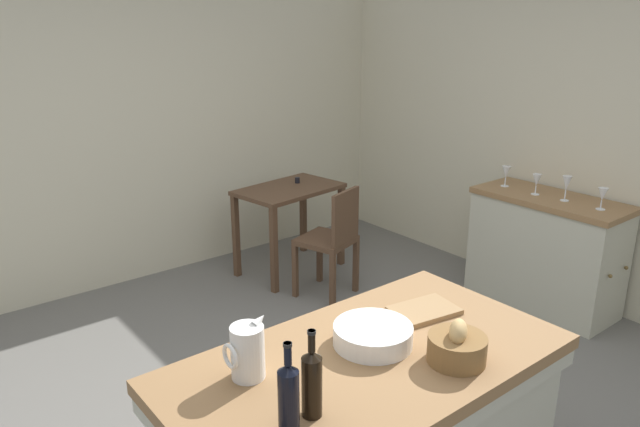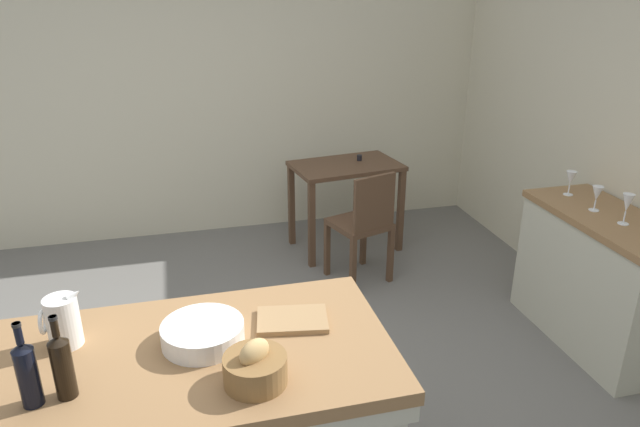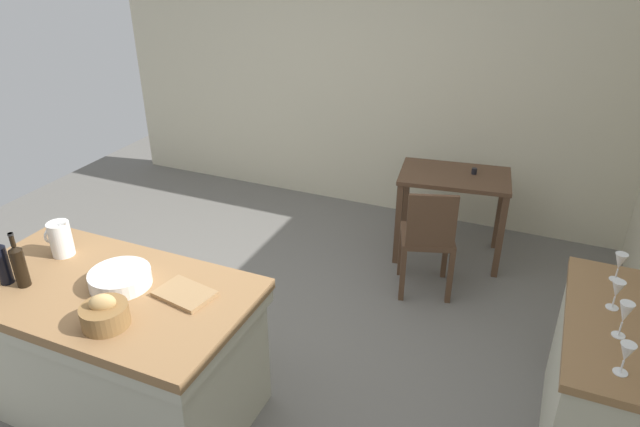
{
  "view_description": "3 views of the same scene",
  "coord_description": "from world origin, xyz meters",
  "px_view_note": "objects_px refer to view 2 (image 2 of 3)",
  "views": [
    {
      "loc": [
        -1.81,
        -2.21,
        2.16
      ],
      "look_at": [
        0.29,
        0.42,
        1.06
      ],
      "focal_mm": 33.35,
      "sensor_mm": 36.0,
      "label": 1
    },
    {
      "loc": [
        -0.29,
        -2.67,
        2.24
      ],
      "look_at": [
        0.48,
        0.34,
        0.98
      ],
      "focal_mm": 32.45,
      "sensor_mm": 36.0,
      "label": 2
    },
    {
      "loc": [
        1.78,
        -2.58,
        2.65
      ],
      "look_at": [
        0.52,
        0.34,
        1.01
      ],
      "focal_mm": 31.93,
      "sensor_mm": 36.0,
      "label": 3
    }
  ],
  "objects_px": {
    "cutting_board": "(292,320)",
    "wine_glass_left": "(627,204)",
    "writing_desk": "(346,178)",
    "bread_basket": "(255,367)",
    "wine_glass_middle": "(597,194)",
    "side_cabinet": "(599,280)",
    "wine_glass_right": "(571,179)",
    "wash_bowl": "(203,333)",
    "wine_bottle_amber": "(27,372)",
    "wooden_chair": "(364,223)",
    "pitcher": "(63,321)",
    "wine_bottle_dark": "(62,365)"
  },
  "relations": [
    {
      "from": "pitcher",
      "to": "wine_bottle_amber",
      "type": "relative_size",
      "value": 0.78
    },
    {
      "from": "wooden_chair",
      "to": "cutting_board",
      "type": "xyz_separation_m",
      "value": [
        -0.92,
        -1.78,
        0.38
      ]
    },
    {
      "from": "side_cabinet",
      "to": "wine_bottle_dark",
      "type": "distance_m",
      "value": 3.19
    },
    {
      "from": "bread_basket",
      "to": "wine_glass_middle",
      "type": "bearing_deg",
      "value": 25.7
    },
    {
      "from": "side_cabinet",
      "to": "wine_glass_right",
      "type": "height_order",
      "value": "wine_glass_right"
    },
    {
      "from": "bread_basket",
      "to": "wine_bottle_amber",
      "type": "distance_m",
      "value": 0.77
    },
    {
      "from": "pitcher",
      "to": "wine_bottle_amber",
      "type": "bearing_deg",
      "value": -99.63
    },
    {
      "from": "wooden_chair",
      "to": "bread_basket",
      "type": "distance_m",
      "value": 2.46
    },
    {
      "from": "wash_bowl",
      "to": "wine_bottle_amber",
      "type": "height_order",
      "value": "wine_bottle_amber"
    },
    {
      "from": "wine_glass_left",
      "to": "wine_glass_middle",
      "type": "distance_m",
      "value": 0.23
    },
    {
      "from": "writing_desk",
      "to": "pitcher",
      "type": "distance_m",
      "value": 3.04
    },
    {
      "from": "wash_bowl",
      "to": "cutting_board",
      "type": "distance_m",
      "value": 0.39
    },
    {
      "from": "side_cabinet",
      "to": "wine_bottle_amber",
      "type": "height_order",
      "value": "wine_bottle_amber"
    },
    {
      "from": "wine_bottle_amber",
      "to": "wine_glass_right",
      "type": "bearing_deg",
      "value": 23.13
    },
    {
      "from": "wine_glass_middle",
      "to": "wine_bottle_amber",
      "type": "bearing_deg",
      "value": -161.4
    },
    {
      "from": "side_cabinet",
      "to": "wine_bottle_amber",
      "type": "xyz_separation_m",
      "value": [
        -3.12,
        -0.92,
        0.55
      ]
    },
    {
      "from": "wooden_chair",
      "to": "side_cabinet",
      "type": "bearing_deg",
      "value": -43.22
    },
    {
      "from": "wine_bottle_dark",
      "to": "wine_glass_left",
      "type": "height_order",
      "value": "wine_bottle_dark"
    },
    {
      "from": "wine_bottle_dark",
      "to": "wine_glass_right",
      "type": "distance_m",
      "value": 3.26
    },
    {
      "from": "cutting_board",
      "to": "wine_bottle_dark",
      "type": "xyz_separation_m",
      "value": [
        -0.87,
        -0.27,
        0.12
      ]
    },
    {
      "from": "writing_desk",
      "to": "wine_bottle_amber",
      "type": "height_order",
      "value": "wine_bottle_amber"
    },
    {
      "from": "bread_basket",
      "to": "wine_glass_left",
      "type": "distance_m",
      "value": 2.49
    },
    {
      "from": "wine_glass_right",
      "to": "wine_glass_middle",
      "type": "bearing_deg",
      "value": -94.31
    },
    {
      "from": "wine_bottle_amber",
      "to": "wine_glass_right",
      "type": "distance_m",
      "value": 3.37
    },
    {
      "from": "bread_basket",
      "to": "wash_bowl",
      "type": "bearing_deg",
      "value": 119.14
    },
    {
      "from": "wash_bowl",
      "to": "wine_glass_right",
      "type": "xyz_separation_m",
      "value": [
        2.5,
        1.09,
        0.09
      ]
    },
    {
      "from": "cutting_board",
      "to": "wine_glass_left",
      "type": "distance_m",
      "value": 2.19
    },
    {
      "from": "side_cabinet",
      "to": "wine_glass_left",
      "type": "bearing_deg",
      "value": -100.29
    },
    {
      "from": "wine_bottle_amber",
      "to": "wine_glass_right",
      "type": "height_order",
      "value": "wine_bottle_amber"
    },
    {
      "from": "pitcher",
      "to": "wooden_chair",
      "type": "bearing_deg",
      "value": 42.9
    },
    {
      "from": "wine_bottle_amber",
      "to": "wine_glass_middle",
      "type": "bearing_deg",
      "value": 18.6
    },
    {
      "from": "wine_glass_left",
      "to": "wine_glass_right",
      "type": "height_order",
      "value": "wine_glass_left"
    },
    {
      "from": "wine_glass_left",
      "to": "wine_glass_middle",
      "type": "relative_size",
      "value": 1.18
    },
    {
      "from": "cutting_board",
      "to": "wine_bottle_amber",
      "type": "xyz_separation_m",
      "value": [
        -0.98,
        -0.28,
        0.12
      ]
    },
    {
      "from": "writing_desk",
      "to": "cutting_board",
      "type": "distance_m",
      "value": 2.62
    },
    {
      "from": "wine_glass_middle",
      "to": "wine_glass_right",
      "type": "xyz_separation_m",
      "value": [
        0.02,
        0.29,
        0.0
      ]
    },
    {
      "from": "side_cabinet",
      "to": "bread_basket",
      "type": "relative_size",
      "value": 4.92
    },
    {
      "from": "bread_basket",
      "to": "wine_glass_left",
      "type": "relative_size",
      "value": 1.25
    },
    {
      "from": "wine_glass_right",
      "to": "side_cabinet",
      "type": "bearing_deg",
      "value": -86.97
    },
    {
      "from": "writing_desk",
      "to": "wine_bottle_amber",
      "type": "xyz_separation_m",
      "value": [
        -1.95,
        -2.71,
        0.35
      ]
    },
    {
      "from": "wooden_chair",
      "to": "pitcher",
      "type": "bearing_deg",
      "value": -137.1
    },
    {
      "from": "pitcher",
      "to": "wine_glass_right",
      "type": "distance_m",
      "value": 3.19
    },
    {
      "from": "bread_basket",
      "to": "wine_glass_right",
      "type": "height_order",
      "value": "wine_glass_right"
    },
    {
      "from": "wine_glass_left",
      "to": "wine_bottle_amber",
      "type": "bearing_deg",
      "value": -165.44
    },
    {
      "from": "wooden_chair",
      "to": "wine_glass_middle",
      "type": "relative_size",
      "value": 5.7
    },
    {
      "from": "writing_desk",
      "to": "wine_glass_left",
      "type": "xyz_separation_m",
      "value": [
        1.15,
        -1.9,
        0.37
      ]
    },
    {
      "from": "pitcher",
      "to": "wine_glass_right",
      "type": "xyz_separation_m",
      "value": [
        3.04,
        0.97,
        0.03
      ]
    },
    {
      "from": "wine_glass_middle",
      "to": "wine_glass_right",
      "type": "relative_size",
      "value": 0.97
    },
    {
      "from": "side_cabinet",
      "to": "wooden_chair",
      "type": "height_order",
      "value": "wooden_chair"
    },
    {
      "from": "bread_basket",
      "to": "wine_bottle_dark",
      "type": "xyz_separation_m",
      "value": [
        -0.66,
        0.09,
        0.07
      ]
    }
  ]
}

